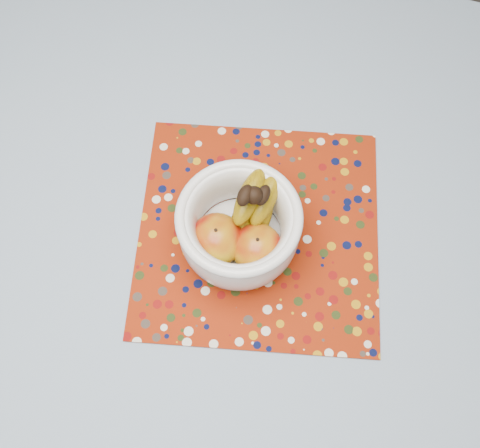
{
  "coord_description": "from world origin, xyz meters",
  "views": [
    {
      "loc": [
        0.19,
        -0.26,
        1.61
      ],
      "look_at": [
        0.1,
        0.05,
        0.83
      ],
      "focal_mm": 42.0,
      "sensor_mm": 36.0,
      "label": 1
    }
  ],
  "objects": [
    {
      "name": "fruit_bowl",
      "position": [
        0.1,
        0.04,
        0.83
      ],
      "size": [
        0.19,
        0.19,
        0.15
      ],
      "color": "white",
      "rests_on": "placemat"
    },
    {
      "name": "tablecloth",
      "position": [
        0.0,
        0.0,
        0.76
      ],
      "size": [
        1.32,
        1.32,
        0.01
      ],
      "primitive_type": "cube",
      "color": "slate",
      "rests_on": "table"
    },
    {
      "name": "placemat",
      "position": [
        0.12,
        0.07,
        0.76
      ],
      "size": [
        0.46,
        0.46,
        0.0
      ],
      "primitive_type": "cube",
      "rotation": [
        0.0,
        0.0,
        0.22
      ],
      "color": "maroon",
      "rests_on": "tablecloth"
    },
    {
      "name": "table",
      "position": [
        0.0,
        0.0,
        0.67
      ],
      "size": [
        1.2,
        1.2,
        0.75
      ],
      "color": "brown",
      "rests_on": "ground"
    }
  ]
}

